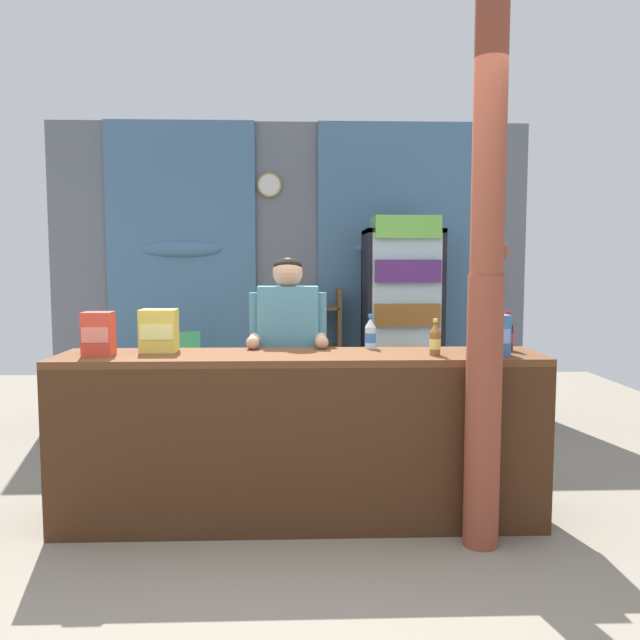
{
  "coord_description": "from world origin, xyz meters",
  "views": [
    {
      "loc": [
        0.07,
        -3.2,
        1.49
      ],
      "look_at": [
        0.22,
        0.85,
        1.12
      ],
      "focal_mm": 35.65,
      "sensor_mm": 36.0,
      "label": 1
    }
  ],
  "objects_px": {
    "soda_bottle_iced_tea": "(435,340)",
    "snack_box_crackers": "(98,334)",
    "stall_counter": "(301,425)",
    "soda_bottle_orange_soda": "(479,329)",
    "soda_bottle_cola": "(507,334)",
    "timber_post": "(486,287)",
    "soda_bottle_water": "(370,334)",
    "snack_box_biscuit": "(492,335)",
    "bottle_shelf_rack": "(316,351)",
    "drink_fridge": "(402,312)",
    "snack_box_instant_noodle": "(159,331)",
    "plastic_lawn_chair": "(183,374)",
    "shopkeeper": "(288,347)"
  },
  "relations": [
    {
      "from": "timber_post",
      "to": "snack_box_biscuit",
      "type": "xyz_separation_m",
      "value": [
        0.13,
        0.28,
        -0.28
      ]
    },
    {
      "from": "timber_post",
      "to": "soda_bottle_orange_soda",
      "type": "relative_size",
      "value": 10.07
    },
    {
      "from": "drink_fridge",
      "to": "plastic_lawn_chair",
      "type": "distance_m",
      "value": 2.08
    },
    {
      "from": "timber_post",
      "to": "soda_bottle_iced_tea",
      "type": "height_order",
      "value": "timber_post"
    },
    {
      "from": "bottle_shelf_rack",
      "to": "soda_bottle_water",
      "type": "xyz_separation_m",
      "value": [
        0.26,
        -2.28,
        0.42
      ]
    },
    {
      "from": "drink_fridge",
      "to": "soda_bottle_cola",
      "type": "xyz_separation_m",
      "value": [
        0.27,
        -2.14,
        0.03
      ]
    },
    {
      "from": "drink_fridge",
      "to": "shopkeeper",
      "type": "xyz_separation_m",
      "value": [
        -1.03,
        -1.78,
        -0.08
      ]
    },
    {
      "from": "stall_counter",
      "to": "bottle_shelf_rack",
      "type": "xyz_separation_m",
      "value": [
        0.16,
        2.6,
        0.05
      ]
    },
    {
      "from": "stall_counter",
      "to": "snack_box_crackers",
      "type": "xyz_separation_m",
      "value": [
        -1.12,
        0.07,
        0.51
      ]
    },
    {
      "from": "plastic_lawn_chair",
      "to": "soda_bottle_cola",
      "type": "distance_m",
      "value": 3.08
    },
    {
      "from": "timber_post",
      "to": "snack_box_instant_noodle",
      "type": "distance_m",
      "value": 1.85
    },
    {
      "from": "bottle_shelf_rack",
      "to": "soda_bottle_orange_soda",
      "type": "relative_size",
      "value": 4.39
    },
    {
      "from": "drink_fridge",
      "to": "soda_bottle_cola",
      "type": "bearing_deg",
      "value": -82.9
    },
    {
      "from": "timber_post",
      "to": "snack_box_crackers",
      "type": "height_order",
      "value": "timber_post"
    },
    {
      "from": "plastic_lawn_chair",
      "to": "shopkeeper",
      "type": "height_order",
      "value": "shopkeeper"
    },
    {
      "from": "snack_box_instant_noodle",
      "to": "drink_fridge",
      "type": "bearing_deg",
      "value": 50.3
    },
    {
      "from": "bottle_shelf_rack",
      "to": "soda_bottle_orange_soda",
      "type": "xyz_separation_m",
      "value": [
        0.92,
        -2.31,
        0.45
      ]
    },
    {
      "from": "bottle_shelf_rack",
      "to": "shopkeeper",
      "type": "relative_size",
      "value": 0.82
    },
    {
      "from": "soda_bottle_cola",
      "to": "soda_bottle_iced_tea",
      "type": "xyz_separation_m",
      "value": [
        -0.47,
        -0.18,
        -0.01
      ]
    },
    {
      "from": "soda_bottle_iced_tea",
      "to": "snack_box_crackers",
      "type": "distance_m",
      "value": 1.88
    },
    {
      "from": "plastic_lawn_chair",
      "to": "bottle_shelf_rack",
      "type": "bearing_deg",
      "value": 18.33
    },
    {
      "from": "snack_box_biscuit",
      "to": "snack_box_instant_noodle",
      "type": "relative_size",
      "value": 0.92
    },
    {
      "from": "snack_box_biscuit",
      "to": "bottle_shelf_rack",
      "type": "bearing_deg",
      "value": 109.54
    },
    {
      "from": "drink_fridge",
      "to": "soda_bottle_orange_soda",
      "type": "distance_m",
      "value": 2.06
    },
    {
      "from": "soda_bottle_orange_soda",
      "to": "soda_bottle_water",
      "type": "height_order",
      "value": "soda_bottle_orange_soda"
    },
    {
      "from": "drink_fridge",
      "to": "bottle_shelf_rack",
      "type": "distance_m",
      "value": 0.92
    },
    {
      "from": "soda_bottle_orange_soda",
      "to": "snack_box_crackers",
      "type": "relative_size",
      "value": 1.16
    },
    {
      "from": "plastic_lawn_chair",
      "to": "soda_bottle_iced_tea",
      "type": "height_order",
      "value": "soda_bottle_iced_tea"
    },
    {
      "from": "soda_bottle_iced_tea",
      "to": "snack_box_instant_noodle",
      "type": "height_order",
      "value": "snack_box_instant_noodle"
    },
    {
      "from": "stall_counter",
      "to": "shopkeeper",
      "type": "distance_m",
      "value": 0.67
    },
    {
      "from": "stall_counter",
      "to": "snack_box_crackers",
      "type": "height_order",
      "value": "snack_box_crackers"
    },
    {
      "from": "drink_fridge",
      "to": "shopkeeper",
      "type": "bearing_deg",
      "value": -120.0
    },
    {
      "from": "soda_bottle_iced_tea",
      "to": "timber_post",
      "type": "bearing_deg",
      "value": -54.24
    },
    {
      "from": "stall_counter",
      "to": "soda_bottle_orange_soda",
      "type": "relative_size",
      "value": 9.68
    },
    {
      "from": "soda_bottle_water",
      "to": "drink_fridge",
      "type": "bearing_deg",
      "value": 75.37
    },
    {
      "from": "shopkeeper",
      "to": "soda_bottle_water",
      "type": "height_order",
      "value": "shopkeeper"
    },
    {
      "from": "soda_bottle_cola",
      "to": "plastic_lawn_chair",
      "type": "bearing_deg",
      "value": 138.57
    },
    {
      "from": "soda_bottle_orange_soda",
      "to": "snack_box_instant_noodle",
      "type": "xyz_separation_m",
      "value": [
        -1.9,
        -0.08,
        0.0
      ]
    },
    {
      "from": "timber_post",
      "to": "soda_bottle_iced_tea",
      "type": "bearing_deg",
      "value": 125.76
    },
    {
      "from": "shopkeeper",
      "to": "soda_bottle_cola",
      "type": "xyz_separation_m",
      "value": [
        1.3,
        -0.36,
        0.12
      ]
    },
    {
      "from": "bottle_shelf_rack",
      "to": "soda_bottle_cola",
      "type": "xyz_separation_m",
      "value": [
        1.06,
        -2.4,
        0.43
      ]
    },
    {
      "from": "soda_bottle_orange_soda",
      "to": "snack_box_biscuit",
      "type": "xyz_separation_m",
      "value": [
        -0.0,
        -0.26,
        -0.01
      ]
    },
    {
      "from": "stall_counter",
      "to": "soda_bottle_cola",
      "type": "height_order",
      "value": "soda_bottle_cola"
    },
    {
      "from": "soda_bottle_cola",
      "to": "soda_bottle_orange_soda",
      "type": "bearing_deg",
      "value": 147.4
    },
    {
      "from": "soda_bottle_water",
      "to": "snack_box_crackers",
      "type": "relative_size",
      "value": 0.85
    },
    {
      "from": "timber_post",
      "to": "soda_bottle_water",
      "type": "xyz_separation_m",
      "value": [
        -0.53,
        0.58,
        -0.31
      ]
    },
    {
      "from": "soda_bottle_orange_soda",
      "to": "drink_fridge",
      "type": "bearing_deg",
      "value": 93.49
    },
    {
      "from": "drink_fridge",
      "to": "snack_box_crackers",
      "type": "xyz_separation_m",
      "value": [
        -2.07,
        -2.27,
        0.06
      ]
    },
    {
      "from": "soda_bottle_cola",
      "to": "snack_box_crackers",
      "type": "height_order",
      "value": "snack_box_crackers"
    },
    {
      "from": "shopkeeper",
      "to": "snack_box_crackers",
      "type": "distance_m",
      "value": 1.16
    }
  ]
}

